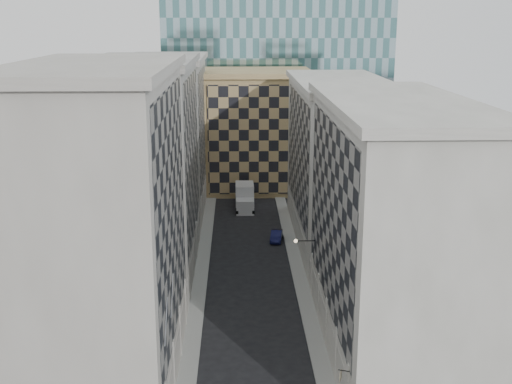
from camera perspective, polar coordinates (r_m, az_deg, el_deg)
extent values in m
cube|color=gray|center=(68.61, -4.95, -7.59)|extent=(1.50, 100.00, 0.15)
cube|color=gray|center=(68.81, 3.89, -7.49)|extent=(1.50, 100.00, 0.15)
cube|color=#A09A90|center=(47.65, -13.40, -3.67)|extent=(10.00, 22.00, 23.00)
cube|color=gray|center=(46.45, -7.61, -1.92)|extent=(0.25, 19.36, 18.00)
cube|color=#A09A90|center=(50.96, -7.24, -14.27)|extent=(0.45, 21.12, 3.20)
cube|color=#A09A90|center=(45.33, -14.33, 10.67)|extent=(10.80, 22.80, 0.70)
cylinder|color=#A09A90|center=(48.31, -7.76, -15.25)|extent=(0.90, 0.90, 4.40)
cylinder|color=#A09A90|center=(53.10, -7.15, -12.25)|extent=(0.90, 0.90, 4.40)
cylinder|color=#A09A90|center=(58.02, -6.66, -9.75)|extent=(0.90, 0.90, 4.40)
cube|color=gray|center=(68.66, -9.82, 1.86)|extent=(10.00, 22.00, 22.00)
cube|color=gray|center=(67.82, -5.79, 3.14)|extent=(0.25, 19.36, 17.00)
cube|color=gray|center=(70.89, -5.62, -5.51)|extent=(0.45, 21.12, 3.20)
cube|color=gray|center=(67.01, -10.27, 11.34)|extent=(10.80, 22.80, 0.70)
cylinder|color=gray|center=(63.03, -6.25, -7.65)|extent=(0.90, 0.90, 4.40)
cylinder|color=gray|center=(68.12, -5.91, -5.86)|extent=(0.90, 0.90, 4.40)
cylinder|color=gray|center=(73.27, -5.61, -4.31)|extent=(0.90, 0.90, 4.40)
cylinder|color=gray|center=(78.47, -5.36, -2.97)|extent=(0.90, 0.90, 4.40)
cube|color=#A09A90|center=(90.14, -7.93, 4.77)|extent=(10.00, 22.00, 21.00)
cube|color=gray|center=(89.49, -4.84, 5.76)|extent=(0.25, 19.36, 16.00)
cube|color=#A09A90|center=(91.76, -4.75, -0.66)|extent=(0.45, 21.12, 3.20)
cube|color=#A09A90|center=(88.85, -8.19, 11.67)|extent=(10.80, 22.80, 0.70)
cylinder|color=#A09A90|center=(83.70, -5.14, -1.80)|extent=(0.90, 0.90, 4.40)
cylinder|color=#A09A90|center=(88.97, -4.94, -0.77)|extent=(0.90, 0.90, 4.40)
cylinder|color=#A09A90|center=(94.26, -4.77, 0.15)|extent=(0.90, 0.90, 4.40)
cylinder|color=#A09A90|center=(99.58, -4.61, 0.97)|extent=(0.90, 0.90, 4.40)
cube|color=#A8A59A|center=(52.41, 11.96, -3.58)|extent=(10.00, 26.00, 20.00)
cube|color=gray|center=(51.02, 6.72, -2.09)|extent=(0.25, 22.88, 15.00)
cube|color=#A8A59A|center=(54.77, 6.48, -12.03)|extent=(0.45, 24.96, 3.20)
cube|color=#A8A59A|center=(50.12, 12.61, 7.71)|extent=(10.80, 26.80, 0.70)
cylinder|color=#A8A59A|center=(49.99, 7.53, -14.12)|extent=(0.90, 0.90, 4.40)
cylinder|color=#A8A59A|center=(54.52, 6.66, -11.46)|extent=(0.90, 0.90, 4.40)
cylinder|color=#A8A59A|center=(59.17, 5.93, -9.21)|extent=(0.90, 0.90, 4.40)
cylinder|color=#A8A59A|center=(63.90, 5.31, -7.30)|extent=(0.90, 0.90, 4.40)
cube|color=#A8A59A|center=(78.07, 7.37, 2.43)|extent=(10.00, 28.00, 19.00)
cube|color=gray|center=(77.13, 3.82, 3.51)|extent=(0.25, 24.64, 14.00)
cube|color=#A8A59A|center=(79.56, 3.76, -3.14)|extent=(0.45, 26.88, 3.20)
cube|color=#A8A59A|center=(76.52, 7.62, 9.64)|extent=(10.80, 28.80, 0.70)
cube|color=#A08254|center=(102.74, 0.11, 5.34)|extent=(16.00, 14.00, 18.00)
cube|color=tan|center=(95.76, 0.25, 4.61)|extent=(15.20, 0.25, 16.50)
cube|color=#A08254|center=(101.56, 0.11, 10.57)|extent=(16.80, 14.80, 0.80)
cube|color=#2A2421|center=(115.86, -1.12, 8.95)|extent=(6.00, 6.00, 28.00)
cube|color=#2A2421|center=(115.20, -1.16, 16.24)|extent=(7.00, 7.00, 1.40)
cylinder|color=gray|center=(41.79, -8.01, -11.33)|extent=(0.10, 2.33, 2.33)
cylinder|color=gray|center=(45.39, -7.48, -9.09)|extent=(0.10, 2.33, 2.33)
cylinder|color=black|center=(61.03, 4.40, -4.35)|extent=(1.80, 0.08, 0.08)
sphere|color=#FFE5B2|center=(60.94, 3.55, -4.36)|extent=(0.36, 0.36, 0.36)
cube|color=silver|center=(90.21, -0.98, -1.27)|extent=(2.51, 2.73, 2.04)
cube|color=silver|center=(92.84, -1.02, -0.32)|extent=(2.63, 4.10, 3.52)
cylinder|color=black|center=(89.47, -1.69, -1.75)|extent=(0.35, 1.02, 1.02)
cylinder|color=black|center=(89.52, -0.24, -1.74)|extent=(0.35, 1.02, 1.02)
cylinder|color=black|center=(94.48, -1.72, -0.83)|extent=(0.35, 1.02, 1.02)
cylinder|color=black|center=(94.52, -0.34, -0.82)|extent=(0.35, 1.02, 1.02)
imported|color=#10133E|center=(79.28, 1.82, -3.91)|extent=(1.86, 4.01, 1.27)
cylinder|color=black|center=(44.12, 7.81, -15.46)|extent=(0.72, 0.31, 0.06)
cube|color=tan|center=(44.28, 7.53, -15.89)|extent=(0.27, 0.64, 0.65)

